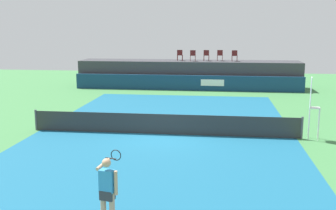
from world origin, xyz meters
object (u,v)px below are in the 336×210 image
object	(u,v)px
net_post_near	(36,120)
umpire_chair	(312,104)
net_post_far	(302,128)
spectator_chair_far_left	(180,55)
spectator_chair_left	(193,55)
spectator_chair_right	(220,55)
tennis_player	(108,190)
spectator_chair_far_right	(235,55)
spectator_chair_center	(206,55)

from	to	relation	value
net_post_near	umpire_chair	bearing A→B (deg)	0.08
net_post_near	net_post_far	world-z (taller)	same
spectator_chair_far_left	umpire_chair	size ratio (longest dim) A/B	0.32
spectator_chair_far_left	spectator_chair_left	world-z (taller)	same
spectator_chair_right	tennis_player	distance (m)	24.61
spectator_chair_right	spectator_chair_far_right	xyz separation A→B (m)	(1.18, -0.26, 0.00)
spectator_chair_left	spectator_chair_center	distance (m)	1.14
spectator_chair_far_right	net_post_far	distance (m)	15.55
net_post_near	net_post_far	size ratio (longest dim) A/B	1.00
spectator_chair_far_left	umpire_chair	world-z (taller)	spectator_chair_far_left
spectator_chair_far_right	umpire_chair	world-z (taller)	spectator_chair_far_right
spectator_chair_left	umpire_chair	distance (m)	16.21
umpire_chair	net_post_near	size ratio (longest dim) A/B	2.76
spectator_chair_far_right	tennis_player	distance (m)	24.51
spectator_chair_left	tennis_player	size ratio (longest dim) A/B	0.50
spectator_chair_center	net_post_near	distance (m)	17.23
spectator_chair_far_right	net_post_far	world-z (taller)	spectator_chair_far_right
spectator_chair_far_left	spectator_chair_center	distance (m)	2.17
spectator_chair_far_left	spectator_chair_far_right	xyz separation A→B (m)	(4.44, -0.02, 0.00)
umpire_chair	tennis_player	bearing A→B (deg)	-126.89
spectator_chair_center	net_post_far	xyz separation A→B (m)	(4.77, -15.29, -2.19)
spectator_chair_far_left	umpire_chair	bearing A→B (deg)	-64.26
spectator_chair_left	spectator_chair_far_left	bearing A→B (deg)	166.07
tennis_player	spectator_chair_right	bearing A→B (deg)	83.74
spectator_chair_right	net_post_near	world-z (taller)	spectator_chair_right
spectator_chair_far_left	net_post_near	bearing A→B (deg)	-109.76
spectator_chair_far_right	tennis_player	xyz separation A→B (m)	(-3.85, -24.14, -1.73)
spectator_chair_right	tennis_player	world-z (taller)	spectator_chair_right
spectator_chair_far_right	net_post_near	xyz separation A→B (m)	(-9.91, -15.19, -2.19)
spectator_chair_far_right	net_post_far	size ratio (longest dim) A/B	0.89
spectator_chair_left	spectator_chair_right	xyz separation A→B (m)	(2.18, 0.51, 0.00)
spectator_chair_far_left	tennis_player	world-z (taller)	spectator_chair_far_left
tennis_player	umpire_chair	bearing A→B (deg)	53.11
spectator_chair_left	spectator_chair_far_right	world-z (taller)	same
spectator_chair_left	spectator_chair_center	xyz separation A→B (m)	(1.09, 0.35, 0.00)
spectator_chair_left	net_post_near	bearing A→B (deg)	-113.66
spectator_chair_right	net_post_far	world-z (taller)	spectator_chair_right
spectator_chair_far_left	spectator_chair_center	size ratio (longest dim) A/B	1.00
spectator_chair_far_left	spectator_chair_right	distance (m)	3.28
tennis_player	spectator_chair_left	bearing A→B (deg)	88.82
tennis_player	spectator_chair_center	bearing A→B (deg)	86.28
spectator_chair_center	spectator_chair_right	distance (m)	1.11
spectator_chair_left	spectator_chair_center	bearing A→B (deg)	17.65
spectator_chair_far_left	net_post_far	distance (m)	16.86
spectator_chair_center	tennis_player	size ratio (longest dim) A/B	0.50
spectator_chair_right	spectator_chair_far_right	size ratio (longest dim) A/B	1.00
umpire_chair	spectator_chair_right	bearing A→B (deg)	104.72
spectator_chair_left	net_post_near	distance (m)	16.46
umpire_chair	net_post_near	distance (m)	12.83
spectator_chair_far_left	net_post_near	world-z (taller)	spectator_chair_far_left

